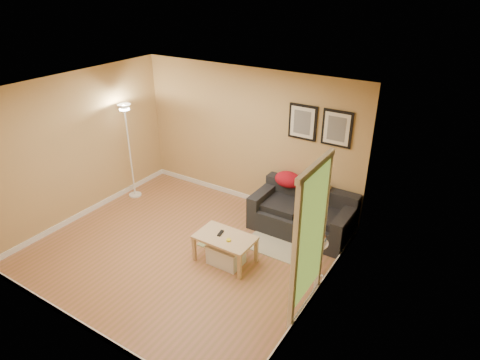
% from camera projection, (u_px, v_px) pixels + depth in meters
% --- Properties ---
extents(floor, '(4.50, 4.50, 0.00)m').
position_uv_depth(floor, '(184.00, 249.00, 6.76)').
color(floor, '#AA6849').
rests_on(floor, ground).
extents(ceiling, '(4.50, 4.50, 0.00)m').
position_uv_depth(ceiling, '(172.00, 91.00, 5.61)').
color(ceiling, white).
rests_on(ceiling, wall_back).
extents(wall_back, '(4.50, 0.00, 4.50)m').
position_uv_depth(wall_back, '(248.00, 138.00, 7.70)').
color(wall_back, tan).
rests_on(wall_back, ground).
extents(wall_front, '(4.50, 0.00, 4.50)m').
position_uv_depth(wall_front, '(63.00, 244.00, 4.67)').
color(wall_front, tan).
rests_on(wall_front, ground).
extents(wall_left, '(0.00, 4.00, 4.00)m').
position_uv_depth(wall_left, '(79.00, 147.00, 7.26)').
color(wall_left, tan).
rests_on(wall_left, ground).
extents(wall_right, '(0.00, 4.00, 4.00)m').
position_uv_depth(wall_right, '(320.00, 221.00, 5.11)').
color(wall_right, tan).
rests_on(wall_right, ground).
extents(baseboard_back, '(4.50, 0.02, 0.10)m').
position_uv_depth(baseboard_back, '(247.00, 197.00, 8.25)').
color(baseboard_back, white).
rests_on(baseboard_back, ground).
extents(baseboard_front, '(4.50, 0.02, 0.10)m').
position_uv_depth(baseboard_front, '(83.00, 325.00, 5.23)').
color(baseboard_front, white).
rests_on(baseboard_front, ground).
extents(baseboard_left, '(0.02, 4.00, 0.10)m').
position_uv_depth(baseboard_left, '(91.00, 209.00, 7.81)').
color(baseboard_left, white).
rests_on(baseboard_left, ground).
extents(baseboard_right, '(0.02, 4.00, 0.10)m').
position_uv_depth(baseboard_right, '(311.00, 298.00, 5.67)').
color(baseboard_right, white).
rests_on(baseboard_right, ground).
extents(sofa, '(1.70, 0.90, 0.75)m').
position_uv_depth(sofa, '(302.00, 212.00, 7.09)').
color(sofa, black).
rests_on(sofa, ground).
extents(red_throw, '(0.48, 0.36, 0.28)m').
position_uv_depth(red_throw, '(288.00, 180.00, 7.32)').
color(red_throw, red).
rests_on(red_throw, sofa).
extents(plaid_throw, '(0.45, 0.32, 0.10)m').
position_uv_depth(plaid_throw, '(317.00, 186.00, 7.07)').
color(plaid_throw, tan).
rests_on(plaid_throw, sofa).
extents(framed_print_left, '(0.50, 0.04, 0.60)m').
position_uv_depth(framed_print_left, '(303.00, 122.00, 6.94)').
color(framed_print_left, black).
rests_on(framed_print_left, wall_back).
extents(framed_print_right, '(0.50, 0.04, 0.60)m').
position_uv_depth(framed_print_right, '(337.00, 128.00, 6.65)').
color(framed_print_right, black).
rests_on(framed_print_right, wall_back).
extents(area_rug, '(1.25, 0.85, 0.01)m').
position_uv_depth(area_rug, '(285.00, 245.00, 6.87)').
color(area_rug, '#BDB896').
rests_on(area_rug, ground).
extents(green_runner, '(0.70, 0.50, 0.01)m').
position_uv_depth(green_runner, '(222.00, 244.00, 6.89)').
color(green_runner, '#668C4C').
rests_on(green_runner, ground).
extents(coffee_table, '(0.96, 0.66, 0.45)m').
position_uv_depth(coffee_table, '(225.00, 249.00, 6.40)').
color(coffee_table, tan).
rests_on(coffee_table, ground).
extents(remote_control, '(0.08, 0.17, 0.02)m').
position_uv_depth(remote_control, '(221.00, 233.00, 6.36)').
color(remote_control, black).
rests_on(remote_control, coffee_table).
extents(tape_roll, '(0.07, 0.07, 0.03)m').
position_uv_depth(tape_roll, '(229.00, 240.00, 6.19)').
color(tape_roll, yellow).
rests_on(tape_roll, coffee_table).
extents(storage_bin, '(0.53, 0.39, 0.33)m').
position_uv_depth(storage_bin, '(226.00, 254.00, 6.38)').
color(storage_bin, white).
rests_on(storage_bin, ground).
extents(side_table, '(0.37, 0.37, 0.56)m').
position_uv_depth(side_table, '(314.00, 258.00, 6.10)').
color(side_table, white).
rests_on(side_table, ground).
extents(book_stack, '(0.24, 0.29, 0.08)m').
position_uv_depth(book_stack, '(317.00, 240.00, 5.95)').
color(book_stack, '#395EAB').
rests_on(book_stack, side_table).
extents(floor_lamp, '(0.25, 0.25, 1.90)m').
position_uv_depth(floor_lamp, '(130.00, 154.00, 8.01)').
color(floor_lamp, white).
rests_on(floor_lamp, ground).
extents(doorway, '(0.12, 1.01, 2.13)m').
position_uv_depth(doorway, '(309.00, 244.00, 5.14)').
color(doorway, white).
rests_on(doorway, ground).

